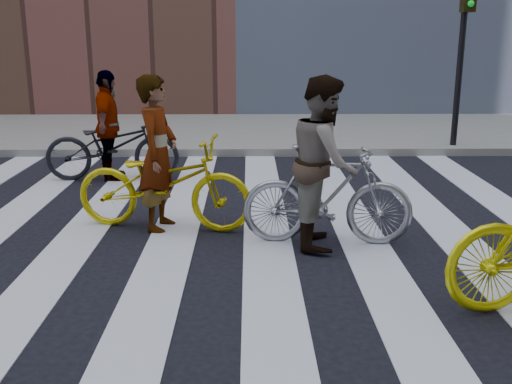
{
  "coord_description": "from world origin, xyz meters",
  "views": [
    {
      "loc": [
        0.34,
        -6.28,
        2.33
      ],
      "look_at": [
        0.42,
        0.3,
        0.56
      ],
      "focal_mm": 42.0,
      "sensor_mm": 36.0,
      "label": 1
    }
  ],
  "objects_px": {
    "traffic_signal": "(464,34)",
    "rider_rear": "(108,126)",
    "bike_yellow_left": "(163,183)",
    "bike_silver_mid": "(327,195)",
    "rider_mid": "(324,162)",
    "bike_dark_rear": "(112,146)",
    "rider_left": "(158,154)"
  },
  "relations": [
    {
      "from": "traffic_signal",
      "to": "rider_rear",
      "type": "bearing_deg",
      "value": -161.38
    },
    {
      "from": "bike_yellow_left",
      "to": "bike_silver_mid",
      "type": "distance_m",
      "value": 1.99
    },
    {
      "from": "bike_yellow_left",
      "to": "rider_rear",
      "type": "relative_size",
      "value": 1.23
    },
    {
      "from": "traffic_signal",
      "to": "rider_mid",
      "type": "bearing_deg",
      "value": -121.96
    },
    {
      "from": "bike_silver_mid",
      "to": "bike_dark_rear",
      "type": "relative_size",
      "value": 0.89
    },
    {
      "from": "bike_yellow_left",
      "to": "bike_silver_mid",
      "type": "bearing_deg",
      "value": -95.92
    },
    {
      "from": "bike_silver_mid",
      "to": "rider_rear",
      "type": "bearing_deg",
      "value": 50.81
    },
    {
      "from": "bike_yellow_left",
      "to": "bike_silver_mid",
      "type": "xyz_separation_m",
      "value": [
        1.9,
        -0.57,
        0.0
      ]
    },
    {
      "from": "bike_silver_mid",
      "to": "rider_left",
      "type": "height_order",
      "value": "rider_left"
    },
    {
      "from": "bike_yellow_left",
      "to": "rider_left",
      "type": "relative_size",
      "value": 1.17
    },
    {
      "from": "rider_mid",
      "to": "rider_rear",
      "type": "height_order",
      "value": "rider_mid"
    },
    {
      "from": "rider_left",
      "to": "rider_rear",
      "type": "height_order",
      "value": "rider_left"
    },
    {
      "from": "traffic_signal",
      "to": "rider_mid",
      "type": "height_order",
      "value": "traffic_signal"
    },
    {
      "from": "bike_silver_mid",
      "to": "rider_mid",
      "type": "xyz_separation_m",
      "value": [
        -0.05,
        0.0,
        0.38
      ]
    },
    {
      "from": "bike_yellow_left",
      "to": "rider_mid",
      "type": "relative_size",
      "value": 1.14
    },
    {
      "from": "traffic_signal",
      "to": "rider_rear",
      "type": "height_order",
      "value": "traffic_signal"
    },
    {
      "from": "traffic_signal",
      "to": "bike_dark_rear",
      "type": "xyz_separation_m",
      "value": [
        -6.25,
        -2.12,
        -1.72
      ]
    },
    {
      "from": "bike_silver_mid",
      "to": "rider_left",
      "type": "relative_size",
      "value": 1.02
    },
    {
      "from": "traffic_signal",
      "to": "rider_left",
      "type": "height_order",
      "value": "traffic_signal"
    },
    {
      "from": "bike_yellow_left",
      "to": "rider_mid",
      "type": "height_order",
      "value": "rider_mid"
    },
    {
      "from": "rider_mid",
      "to": "rider_rear",
      "type": "distance_m",
      "value": 4.33
    },
    {
      "from": "bike_yellow_left",
      "to": "bike_dark_rear",
      "type": "height_order",
      "value": "bike_yellow_left"
    },
    {
      "from": "rider_mid",
      "to": "bike_silver_mid",
      "type": "bearing_deg",
      "value": -84.63
    },
    {
      "from": "bike_silver_mid",
      "to": "bike_yellow_left",
      "type": "bearing_deg",
      "value": 78.59
    },
    {
      "from": "bike_yellow_left",
      "to": "rider_mid",
      "type": "bearing_deg",
      "value": -96.34
    },
    {
      "from": "bike_yellow_left",
      "to": "rider_rear",
      "type": "xyz_separation_m",
      "value": [
        -1.21,
        2.49,
        0.31
      ]
    },
    {
      "from": "bike_silver_mid",
      "to": "rider_rear",
      "type": "height_order",
      "value": "rider_rear"
    },
    {
      "from": "bike_silver_mid",
      "to": "rider_rear",
      "type": "distance_m",
      "value": 4.38
    },
    {
      "from": "bike_dark_rear",
      "to": "rider_rear",
      "type": "bearing_deg",
      "value": 86.18
    },
    {
      "from": "bike_yellow_left",
      "to": "bike_silver_mid",
      "type": "height_order",
      "value": "bike_silver_mid"
    },
    {
      "from": "bike_silver_mid",
      "to": "rider_mid",
      "type": "height_order",
      "value": "rider_mid"
    },
    {
      "from": "bike_yellow_left",
      "to": "bike_dark_rear",
      "type": "xyz_separation_m",
      "value": [
        -1.16,
        2.49,
        -0.01
      ]
    }
  ]
}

